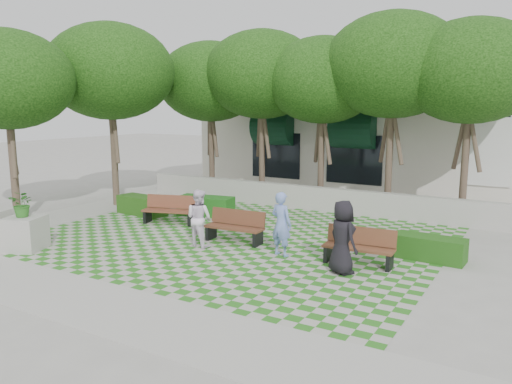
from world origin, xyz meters
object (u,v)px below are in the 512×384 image
Objects in this scene: person_white at (199,218)px; bench_west at (170,210)px; person_dark at (343,237)px; person_blue at (281,224)px; bench_east at (359,247)px; bench_mid at (235,227)px; hedge_midleft at (206,206)px; planter_front at (24,226)px; hedge_east at (430,248)px; hedge_west at (142,205)px.

bench_west is at bearing -28.36° from person_white.
person_blue is at bearing 17.36° from person_dark.
bench_mid is (-3.86, 0.19, 0.00)m from bench_east.
planter_front is (-1.68, -6.17, 0.33)m from hedge_midleft.
person_white is at bearing -161.40° from hedge_east.
hedge_midleft is (-2.90, 2.51, -0.10)m from bench_mid.
bench_mid is at bearing -168.17° from hedge_east.
bench_east is at bearing -159.10° from person_blue.
person_dark reaches higher than bench_west.
bench_east is 4.57m from person_white.
person_blue reaches higher than person_white.
hedge_west is 1.12× the size of person_blue.
planter_front is at bearing -144.24° from bench_mid.
hedge_midleft is 1.21× the size of planter_front.
hedge_midleft reaches higher than hedge_east.
person_white is (-5.96, -2.01, 0.51)m from hedge_east.
bench_east is 1.02× the size of person_dark.
hedge_east is 8.34m from hedge_midleft.
bench_east reaches higher than hedge_east.
bench_east is 0.93× the size of hedge_west.
person_white reaches higher than hedge_west.
bench_west is 1.10× the size of person_blue.
hedge_midleft is at bearing 25.65° from hedge_west.
planter_front is (-1.37, -4.54, 0.22)m from bench_west.
bench_west is 4.74m from planter_front.
bench_mid is at bearing 173.79° from bench_east.
bench_west is 5.23m from person_blue.
planter_front reaches higher than hedge_midleft.
hedge_west is at bearing 144.92° from bench_west.
bench_mid is 1.03× the size of hedge_east.
bench_mid is 5.87m from planter_front.
person_dark reaches higher than hedge_midleft.
planter_front is at bearing 41.15° from person_white.
hedge_west reaches higher than hedge_east.
bench_west is 1.16× the size of person_white.
person_blue is at bearing -32.59° from bench_west.
bench_east is 1.96m from hedge_east.
hedge_midleft is 1.23× the size of person_white.
person_dark reaches higher than bench_east.
person_dark reaches higher than bench_mid.
bench_west is at bearing -178.38° from hedge_east.
person_dark is (8.79, -2.53, 0.55)m from hedge_west.
bench_east is at bearing 22.37° from planter_front.
bench_west is 0.98× the size of hedge_west.
hedge_east is at bearing 25.77° from planter_front.
person_white is at bearing -56.31° from hedge_midleft.
hedge_midleft is 2.39m from hedge_west.
planter_front reaches higher than person_white.
bench_mid is 1.02× the size of person_dark.
person_blue is at bearing -165.40° from person_white.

